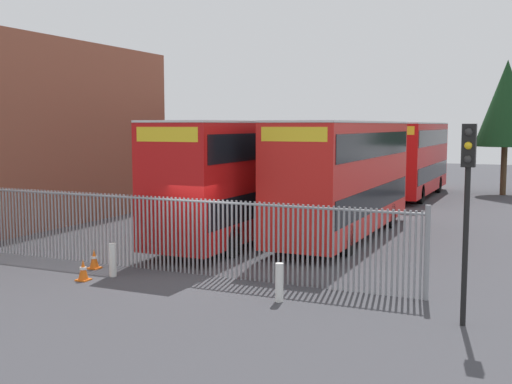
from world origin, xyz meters
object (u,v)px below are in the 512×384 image
double_decker_bus_near_gate (345,174)px  double_decker_bus_behind_fence_right (288,157)px  double_decker_bus_far_back (413,156)px  bollard_near_left (113,260)px  bollard_center_front (279,282)px  traffic_cone_near_kerb (83,270)px  traffic_cone_by_gate (94,259)px  traffic_light_kerbside (467,187)px  double_decker_bus_behind_fence_left (245,175)px

double_decker_bus_near_gate → double_decker_bus_behind_fence_right: (-6.52, 10.66, 0.00)m
double_decker_bus_near_gate → double_decker_bus_far_back: size_ratio=1.00×
double_decker_bus_far_back → bollard_near_left: double_decker_bus_far_back is taller
double_decker_bus_behind_fence_right → double_decker_bus_far_back: same height
bollard_center_front → traffic_cone_near_kerb: 5.74m
double_decker_bus_far_back → bollard_center_front: 24.49m
bollard_near_left → traffic_cone_by_gate: size_ratio=1.61×
traffic_cone_near_kerb → traffic_light_kerbside: traffic_light_kerbside is taller
traffic_cone_by_gate → bollard_near_left: bearing=-27.2°
double_decker_bus_near_gate → traffic_light_kerbside: 10.83m
double_decker_bus_far_back → traffic_cone_near_kerb: size_ratio=18.32×
double_decker_bus_far_back → traffic_cone_near_kerb: double_decker_bus_far_back is taller
bollard_near_left → traffic_cone_by_gate: bearing=152.8°
double_decker_bus_near_gate → traffic_cone_by_gate: 10.04m
bollard_center_front → traffic_cone_by_gate: size_ratio=1.61×
double_decker_bus_behind_fence_right → bollard_center_front: size_ratio=11.38×
double_decker_bus_near_gate → traffic_cone_near_kerb: bearing=-115.5°
double_decker_bus_behind_fence_left → traffic_cone_near_kerb: size_ratio=18.32×
traffic_cone_near_kerb → traffic_light_kerbside: (10.01, 0.23, 2.70)m
traffic_cone_by_gate → traffic_cone_near_kerb: size_ratio=1.00×
bollard_near_left → traffic_cone_by_gate: (-1.12, 0.57, -0.19)m
bollard_near_left → traffic_cone_near_kerb: 0.87m
traffic_cone_by_gate → traffic_cone_near_kerb: 1.45m
double_decker_bus_near_gate → traffic_cone_by_gate: bearing=-122.3°
double_decker_bus_behind_fence_left → traffic_light_kerbside: size_ratio=2.51×
bollard_center_front → traffic_cone_near_kerb: bollard_center_front is taller
traffic_cone_near_kerb → traffic_light_kerbside: bearing=1.3°
traffic_cone_near_kerb → double_decker_bus_far_back: bearing=80.1°
bollard_center_front → traffic_light_kerbside: (4.28, -0.08, 2.51)m
double_decker_bus_near_gate → traffic_light_kerbside: size_ratio=2.51×
double_decker_bus_near_gate → double_decker_bus_behind_fence_left: same height
double_decker_bus_behind_fence_right → traffic_cone_by_gate: size_ratio=18.32×
double_decker_bus_behind_fence_left → double_decker_bus_far_back: same height
double_decker_bus_behind_fence_left → double_decker_bus_behind_fence_right: (-3.19, 12.47, 0.00)m
double_decker_bus_near_gate → bollard_near_left: 9.97m
double_decker_bus_near_gate → traffic_light_kerbside: (5.43, -9.36, 0.56)m
bollard_near_left → double_decker_bus_far_back: bearing=80.9°
double_decker_bus_near_gate → traffic_cone_by_gate: size_ratio=18.32×
traffic_cone_by_gate → double_decker_bus_near_gate: bearing=57.7°
double_decker_bus_behind_fence_right → bollard_near_left: double_decker_bus_behind_fence_right is taller
bollard_center_front → double_decker_bus_behind_fence_left: bearing=120.9°
bollard_near_left → traffic_cone_near_kerb: (-0.46, -0.72, -0.19)m
traffic_cone_by_gate → traffic_cone_near_kerb: (0.66, -1.29, 0.00)m
bollard_near_left → double_decker_bus_near_gate: bearing=65.1°
double_decker_bus_behind_fence_right → traffic_light_kerbside: double_decker_bus_behind_fence_right is taller
double_decker_bus_near_gate → bollard_near_left: bearing=-114.9°
bollard_center_front → traffic_light_kerbside: 4.96m
double_decker_bus_near_gate → double_decker_bus_behind_fence_right: 12.50m
traffic_cone_near_kerb → double_decker_bus_behind_fence_right: bearing=95.5°
double_decker_bus_near_gate → double_decker_bus_behind_fence_left: (-3.33, -1.80, 0.00)m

